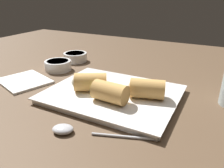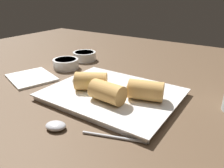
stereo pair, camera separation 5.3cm
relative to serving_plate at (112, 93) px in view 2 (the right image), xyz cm
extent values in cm
cube|color=brown|center=(0.39, -0.41, -1.76)|extent=(180.00, 140.00, 2.00)
cube|color=white|center=(0.00, 0.00, -0.16)|extent=(29.83, 23.64, 1.20)
cube|color=white|center=(0.00, 0.00, 0.59)|extent=(31.03, 24.59, 0.30)
cylinder|color=#DBA356|center=(2.23, -5.19, 2.98)|extent=(7.99, 4.95, 4.48)
sphere|color=#6B9E47|center=(-0.96, -5.00, 2.98)|extent=(2.91, 2.91, 2.91)
cylinder|color=#DBA356|center=(8.85, 0.35, 2.98)|extent=(8.66, 6.43, 4.48)
sphere|color=beige|center=(5.78, -0.53, 2.98)|extent=(2.91, 2.91, 2.91)
cylinder|color=#DBA356|center=(-4.65, -2.32, 2.98)|extent=(8.94, 7.70, 4.48)
sphere|color=beige|center=(-7.44, -3.89, 2.98)|extent=(2.91, 2.91, 2.91)
cylinder|color=white|center=(-24.87, 9.08, 0.82)|extent=(8.54, 8.54, 3.16)
cylinder|color=beige|center=(-24.87, 9.08, 2.12)|extent=(7.00, 7.00, 0.57)
cylinder|color=white|center=(-25.74, 19.74, 0.82)|extent=(8.54, 8.54, 3.16)
cylinder|color=maroon|center=(-25.74, 19.74, 2.12)|extent=(7.00, 7.00, 0.57)
cylinder|color=silver|center=(9.89, -13.80, -0.51)|extent=(11.66, 4.48, 0.50)
ellipsoid|color=silver|center=(-1.03, -17.60, -0.07)|extent=(4.77, 4.21, 1.38)
cube|color=white|center=(-26.68, -3.57, -0.46)|extent=(16.65, 15.32, 0.60)
camera|label=1|loc=(22.71, -43.27, 23.45)|focal=35.00mm
camera|label=2|loc=(27.24, -40.57, 23.45)|focal=35.00mm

